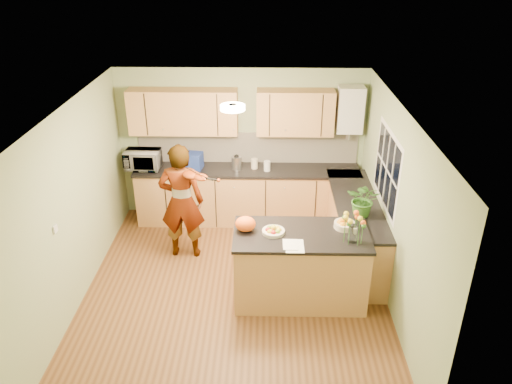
{
  "coord_description": "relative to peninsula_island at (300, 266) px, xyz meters",
  "views": [
    {
      "loc": [
        0.4,
        -5.43,
        4.2
      ],
      "look_at": [
        0.27,
        0.5,
        1.24
      ],
      "focal_mm": 35.0,
      "sensor_mm": 36.0,
      "label": 1
    }
  ],
  "objects": [
    {
      "name": "orange_bag",
      "position": [
        -0.7,
        0.05,
        0.58
      ],
      "size": [
        0.32,
        0.3,
        0.19
      ],
      "primitive_type": "ellipsoid",
      "rotation": [
        0.0,
        0.0,
        0.39
      ],
      "color": "#F65814",
      "rests_on": "peninsula_island"
    },
    {
      "name": "jar_white",
      "position": [
        -0.43,
        1.98,
        0.53
      ],
      "size": [
        0.13,
        0.13,
        0.16
      ],
      "primitive_type": "cylinder",
      "rotation": [
        0.0,
        0.0,
        -0.31
      ],
      "color": "silver",
      "rests_on": "back_counter"
    },
    {
      "name": "microwave",
      "position": [
        -2.43,
        2.03,
        0.61
      ],
      "size": [
        0.57,
        0.4,
        0.31
      ],
      "primitive_type": "imported",
      "rotation": [
        0.0,
        0.0,
        -0.04
      ],
      "color": "silver",
      "rests_on": "back_counter"
    },
    {
      "name": "violin",
      "position": [
        -1.46,
        0.77,
        0.92
      ],
      "size": [
        0.7,
        0.61,
        0.18
      ],
      "primitive_type": null,
      "rotation": [
        0.17,
        0.0,
        -0.61
      ],
      "color": "#4D1904",
      "rests_on": "violinist"
    },
    {
      "name": "papers",
      "position": [
        -0.1,
        -0.3,
        0.49
      ],
      "size": [
        0.22,
        0.3,
        0.01
      ],
      "primitive_type": "cube",
      "color": "white",
      "rests_on": "peninsula_island"
    },
    {
      "name": "potted_plant",
      "position": [
        0.85,
        0.53,
        0.69
      ],
      "size": [
        0.53,
        0.5,
        0.48
      ],
      "primitive_type": "imported",
      "rotation": [
        0.0,
        0.0,
        -0.35
      ],
      "color": "#356D24",
      "rests_on": "right_counter"
    },
    {
      "name": "floor",
      "position": [
        -0.85,
        0.1,
        -0.49
      ],
      "size": [
        4.5,
        4.5,
        0.0
      ],
      "primitive_type": "plane",
      "color": "#503017",
      "rests_on": "ground"
    },
    {
      "name": "wall_front",
      "position": [
        -0.85,
        -2.15,
        0.76
      ],
      "size": [
        4.0,
        0.02,
        2.5
      ],
      "primitive_type": "cube",
      "color": "gray",
      "rests_on": "floor"
    },
    {
      "name": "boiler",
      "position": [
        0.85,
        2.19,
        1.41
      ],
      "size": [
        0.4,
        0.3,
        0.86
      ],
      "color": "silver",
      "rests_on": "wall_back"
    },
    {
      "name": "kettle",
      "position": [
        -0.92,
        2.03,
        0.57
      ],
      "size": [
        0.16,
        0.16,
        0.29
      ],
      "rotation": [
        0.0,
        0.0,
        -0.16
      ],
      "color": "#B1B2B6",
      "rests_on": "back_counter"
    },
    {
      "name": "wall_back",
      "position": [
        -0.85,
        2.35,
        0.76
      ],
      "size": [
        4.0,
        0.02,
        2.5
      ],
      "primitive_type": "cube",
      "color": "gray",
      "rests_on": "floor"
    },
    {
      "name": "wall_left",
      "position": [
        -2.85,
        0.1,
        0.76
      ],
      "size": [
        0.02,
        4.5,
        2.5
      ],
      "primitive_type": "cube",
      "color": "gray",
      "rests_on": "floor"
    },
    {
      "name": "ceiling",
      "position": [
        -0.85,
        0.1,
        2.01
      ],
      "size": [
        4.0,
        4.5,
        0.02
      ],
      "primitive_type": "cube",
      "color": "white",
      "rests_on": "wall_back"
    },
    {
      "name": "flower_vase",
      "position": [
        0.6,
        -0.18,
        0.81
      ],
      "size": [
        0.26,
        0.26,
        0.49
      ],
      "rotation": [
        0.0,
        0.0,
        0.38
      ],
      "color": "silver",
      "rests_on": "peninsula_island"
    },
    {
      "name": "peninsula_island",
      "position": [
        0.0,
        0.0,
        0.0
      ],
      "size": [
        1.7,
        0.87,
        0.97
      ],
      "color": "#B77C49",
      "rests_on": "floor"
    },
    {
      "name": "light_switch",
      "position": [
        -2.84,
        -0.5,
        0.81
      ],
      "size": [
        0.02,
        0.09,
        0.09
      ],
      "primitive_type": "cube",
      "color": "silver",
      "rests_on": "wall_left"
    },
    {
      "name": "violinist",
      "position": [
        -1.66,
        0.99,
        0.39
      ],
      "size": [
        0.64,
        0.43,
        1.76
      ],
      "primitive_type": "imported",
      "rotation": [
        0.0,
        0.0,
        3.14
      ],
      "color": "#DAA085",
      "rests_on": "floor"
    },
    {
      "name": "ceiling_lamp",
      "position": [
        -0.85,
        0.4,
        1.97
      ],
      "size": [
        0.3,
        0.3,
        0.07
      ],
      "color": "#FFEABF",
      "rests_on": "ceiling"
    },
    {
      "name": "right_counter",
      "position": [
        0.85,
        0.95,
        -0.02
      ],
      "size": [
        0.62,
        2.24,
        0.94
      ],
      "color": "#B77C49",
      "rests_on": "floor"
    },
    {
      "name": "window_right",
      "position": [
        1.14,
        0.7,
        1.06
      ],
      "size": [
        0.01,
        1.3,
        1.05
      ],
      "color": "silver",
      "rests_on": "wall_right"
    },
    {
      "name": "back_counter",
      "position": [
        -0.75,
        2.05,
        -0.02
      ],
      "size": [
        3.64,
        0.62,
        0.94
      ],
      "color": "#B77C49",
      "rests_on": "floor"
    },
    {
      "name": "jar_cream",
      "position": [
        -0.64,
        2.07,
        0.54
      ],
      "size": [
        0.11,
        0.11,
        0.17
      ],
      "primitive_type": "cylinder",
      "rotation": [
        0.0,
        0.0,
        0.07
      ],
      "color": "beige",
      "rests_on": "back_counter"
    },
    {
      "name": "blue_box",
      "position": [
        -1.64,
        2.05,
        0.58
      ],
      "size": [
        0.37,
        0.3,
        0.26
      ],
      "primitive_type": "cube",
      "rotation": [
        0.0,
        0.0,
        -0.18
      ],
      "color": "navy",
      "rests_on": "back_counter"
    },
    {
      "name": "orange_bowl",
      "position": [
        0.55,
        0.15,
        0.55
      ],
      "size": [
        0.27,
        0.27,
        0.15
      ],
      "color": "beige",
      "rests_on": "peninsula_island"
    },
    {
      "name": "splashback",
      "position": [
        -0.75,
        2.33,
        0.71
      ],
      "size": [
        3.6,
        0.02,
        0.52
      ],
      "primitive_type": "cube",
      "color": "beige",
      "rests_on": "back_counter"
    },
    {
      "name": "fruit_dish",
      "position": [
        -0.35,
        -0.0,
        0.53
      ],
      "size": [
        0.28,
        0.28,
        0.1
      ],
      "color": "beige",
      "rests_on": "peninsula_island"
    },
    {
      "name": "upper_cabinets",
      "position": [
        -1.03,
        2.18,
        1.36
      ],
      "size": [
        3.2,
        0.34,
        0.7
      ],
      "color": "#B77C49",
      "rests_on": "wall_back"
    },
    {
      "name": "wall_right",
      "position": [
        1.15,
        0.1,
        0.76
      ],
      "size": [
        0.02,
        4.5,
        2.5
      ],
      "primitive_type": "cube",
      "color": "gray",
      "rests_on": "floor"
    }
  ]
}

